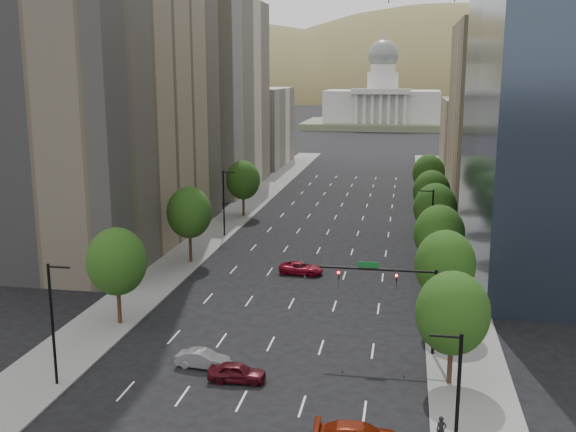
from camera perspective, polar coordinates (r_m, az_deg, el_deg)
The scene contains 25 objects.
sidewalk_left at distance 87.81m, azimuth -7.50°, elevation -2.39°, with size 6.00×200.00×0.15m, color slate.
sidewalk_right at distance 84.03m, azimuth 13.14°, elevation -3.27°, with size 6.00×200.00×0.15m, color slate.
midrise_cream_left at distance 129.04m, azimuth -6.01°, elevation 10.09°, with size 14.00×30.00×35.00m, color beige.
filler_left at distance 161.46m, azimuth -2.70°, elevation 7.52°, with size 14.00×26.00×18.00m, color beige.
parking_tan_right at distance 122.05m, azimuth 17.05°, elevation 8.35°, with size 14.00×30.00×30.00m, color #8C7759.
filler_right at distance 155.30m, azimuth 15.47°, elevation 6.54°, with size 14.00×26.00×16.00m, color #8C7759.
tree_right_0 at distance 48.99m, azimuth 13.70°, elevation -7.95°, with size 5.20×5.20×8.39m.
tree_right_1 at distance 59.34m, azimuth 13.09°, elevation -4.01°, with size 5.20×5.20×8.75m.
tree_right_2 at distance 70.98m, azimuth 12.62°, elevation -1.46°, with size 5.20×5.20×8.61m.
tree_right_3 at distance 82.63m, azimuth 12.30°, elevation 0.66°, with size 5.20×5.20×8.89m.
tree_right_4 at distance 96.47m, azimuth 12.00°, elevation 2.03°, with size 5.20×5.20×8.46m.
tree_right_5 at distance 112.21m, azimuth 11.76°, elevation 3.58°, with size 5.20×5.20×8.75m.
tree_left_0 at distance 60.56m, azimuth -14.23°, elevation -3.75°, with size 5.20×5.20×8.75m.
tree_left_1 at distance 78.62m, azimuth -8.31°, elevation 0.28°, with size 5.20×5.20×8.97m.
tree_left_2 at distance 103.25m, azimuth -3.80°, elevation 3.04°, with size 5.20×5.20×8.68m.
streetlight_rs at distance 37.26m, azimuth 13.98°, elevation -15.53°, with size 1.70×0.20×9.00m.
streetlight_rn at distance 77.94m, azimuth 11.98°, elevation -0.80°, with size 1.70×0.20×9.00m.
streetlight_ls at distance 50.43m, azimuth -19.18°, elevation -8.37°, with size 1.70×0.20×9.00m.
streetlight_ln at distance 90.87m, azimuth -5.40°, elevation 1.24°, with size 1.70×0.20×9.00m.
traffic_signal at distance 53.66m, azimuth 9.65°, elevation -6.24°, with size 9.12×0.40×7.38m.
capitol at distance 271.22m, azimuth 7.92°, elevation 9.19°, with size 60.00×40.00×35.20m.
foothills at distance 623.71m, azimuth 12.30°, elevation 6.35°, with size 720.00×413.00×263.00m.
car_maroon at distance 50.03m, azimuth -4.32°, elevation -12.99°, with size 1.68×4.17×1.42m, color #450B13.
car_silver at distance 52.48m, azimuth -7.17°, elevation -11.86°, with size 1.42×4.09×1.35m, color gray.
car_red_far at distance 74.67m, azimuth 1.11°, elevation -4.41°, with size 2.22×4.81×1.34m, color maroon.
Camera 1 is at (10.47, -20.99, 21.91)m, focal length 42.20 mm.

